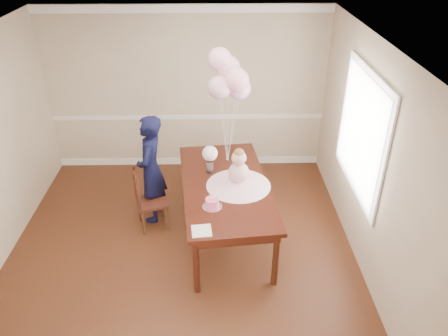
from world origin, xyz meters
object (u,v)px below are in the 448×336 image
birthday_cake (212,203)px  woman (151,170)px  dining_table_top (225,186)px  dining_chair_seat (152,202)px

birthday_cake → woman: woman is taller
birthday_cake → woman: bearing=131.8°
dining_table_top → woman: 1.10m
dining_chair_seat → dining_table_top: bearing=-29.0°
dining_chair_seat → woman: (-0.00, 0.21, 0.39)m
dining_table_top → dining_chair_seat: dining_table_top is taller
dining_table_top → birthday_cake: 0.55m
dining_chair_seat → woman: size_ratio=0.25×
dining_table_top → dining_chair_seat: 1.10m
dining_table_top → birthday_cake: birthday_cake is taller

